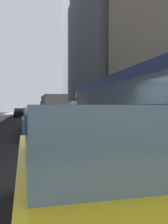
# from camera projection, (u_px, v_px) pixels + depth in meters

# --- Properties ---
(ground_plane) EXTENTS (120.00, 120.00, 0.00)m
(ground_plane) POSITION_uv_depth(u_px,v_px,m) (36.00, 118.00, 40.33)
(ground_plane) COLOR black
(sidewalk_left) EXTENTS (2.40, 110.00, 0.15)m
(sidewalk_left) POSITION_uv_depth(u_px,v_px,m) (0.00, 118.00, 38.95)
(sidewalk_left) COLOR #9E9991
(sidewalk_left) RESTS_ON ground
(sidewalk_right) EXTENTS (2.40, 110.00, 0.15)m
(sidewalk_right) POSITION_uv_depth(u_px,v_px,m) (70.00, 117.00, 41.71)
(sidewalk_right) COLOR #9E9991
(sidewalk_right) RESTS_ON ground
(building_right_far) EXTENTS (9.53, 15.67, 29.69)m
(building_right_far) POSITION_uv_depth(u_px,v_px,m) (89.00, 48.00, 53.53)
(building_right_far) COLOR slate
(building_right_far) RESTS_ON ground
(transit_bus) EXTENTS (2.78, 11.53, 3.05)m
(transit_bus) POSITION_uv_depth(u_px,v_px,m) (129.00, 105.00, 11.70)
(transit_bus) COLOR #33478C
(transit_bus) RESTS_ON ground
(car_red_coupe) EXTENTS (1.72, 3.91, 1.62)m
(car_red_coupe) POSITION_uv_depth(u_px,v_px,m) (63.00, 118.00, 20.63)
(car_red_coupe) COLOR red
(car_red_coupe) RESTS_ON ground
(car_white_van) EXTENTS (1.70, 4.50, 1.62)m
(car_white_van) POSITION_uv_depth(u_px,v_px,m) (35.00, 118.00, 19.33)
(car_white_van) COLOR silver
(car_white_van) RESTS_ON ground
(car_black_suv) EXTENTS (1.75, 4.34, 1.62)m
(car_black_suv) POSITION_uv_depth(u_px,v_px,m) (19.00, 113.00, 44.70)
(car_black_suv) COLOR black
(car_black_suv) RESTS_ON ground
(car_yellow_taxi) EXTENTS (1.92, 4.68, 1.62)m
(car_yellow_taxi) POSITION_uv_depth(u_px,v_px,m) (108.00, 178.00, 2.71)
(car_yellow_taxi) COLOR yellow
(car_yellow_taxi) RESTS_ON ground
(car_silver_sedan) EXTENTS (1.73, 4.71, 1.62)m
(car_silver_sedan) POSITION_uv_depth(u_px,v_px,m) (20.00, 112.00, 50.30)
(car_silver_sedan) COLOR #B7BABF
(car_silver_sedan) RESTS_ON ground
(car_blue_hatchback) EXTENTS (1.92, 4.51, 1.62)m
(car_blue_hatchback) POSITION_uv_depth(u_px,v_px,m) (40.00, 122.00, 13.71)
(car_blue_hatchback) COLOR #4C6BB7
(car_blue_hatchback) RESTS_ON ground
(box_truck) EXTENTS (2.30, 7.50, 3.05)m
(box_truck) POSITION_uv_depth(u_px,v_px,m) (53.00, 108.00, 28.15)
(box_truck) COLOR silver
(box_truck) RESTS_ON ground
(dalmatian_dog) EXTENTS (0.22, 0.96, 0.72)m
(dalmatian_dog) POSITION_uv_depth(u_px,v_px,m) (135.00, 145.00, 7.33)
(dalmatian_dog) COLOR white
(dalmatian_dog) RESTS_ON ground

